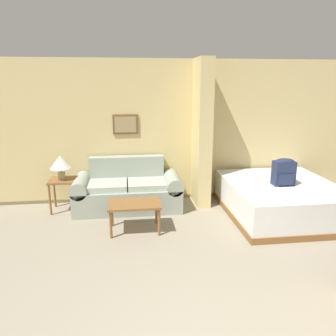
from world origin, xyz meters
The scene contains 8 objects.
wall_back centered at (0.00, 4.29, 1.29)m, with size 6.73×0.16×2.60m.
wall_partition_pillar centered at (0.37, 3.91, 1.30)m, with size 0.24×0.64×2.60m.
couch centered at (-0.98, 3.80, 0.32)m, with size 1.88×0.84×0.88m.
coffee_table centered at (-0.88, 2.84, 0.39)m, with size 0.78×0.50×0.45m.
side_table centered at (-2.10, 3.82, 0.47)m, with size 0.43×0.43×0.57m.
table_lamp centered at (-2.10, 3.82, 0.86)m, with size 0.36×0.36×0.42m.
bed centered at (1.59, 3.18, 0.28)m, with size 1.78×2.01×0.56m.
backpack centered at (1.55, 3.08, 0.79)m, with size 0.34×0.23×0.44m.
Camera 1 is at (-0.96, -1.77, 2.19)m, focal length 35.00 mm.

